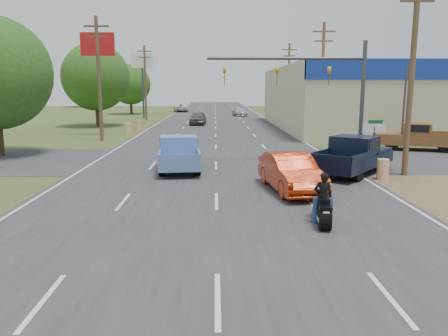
{
  "coord_description": "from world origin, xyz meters",
  "views": [
    {
      "loc": [
        -0.04,
        -8.41,
        4.34
      ],
      "look_at": [
        0.3,
        8.16,
        1.3
      ],
      "focal_mm": 35.0,
      "sensor_mm": 36.0,
      "label": 1
    }
  ],
  "objects_px": {
    "red_convertible": "(291,173)",
    "rider": "(323,200)",
    "motorcycle": "(323,209)",
    "brown_pickup": "(416,137)",
    "blue_pickup": "(179,153)",
    "distant_car_silver": "(240,112)",
    "navy_pickup": "(354,155)",
    "distant_car_grey": "(198,118)",
    "distant_car_white": "(181,108)"
  },
  "relations": [
    {
      "from": "motorcycle",
      "to": "brown_pickup",
      "type": "relative_size",
      "value": 0.38
    },
    {
      "from": "red_convertible",
      "to": "rider",
      "type": "xyz_separation_m",
      "value": [
        0.25,
        -4.6,
        0.0
      ]
    },
    {
      "from": "red_convertible",
      "to": "rider",
      "type": "distance_m",
      "value": 4.61
    },
    {
      "from": "brown_pickup",
      "to": "distant_car_grey",
      "type": "relative_size",
      "value": 1.34
    },
    {
      "from": "navy_pickup",
      "to": "motorcycle",
      "type": "bearing_deg",
      "value": -73.96
    },
    {
      "from": "navy_pickup",
      "to": "distant_car_silver",
      "type": "bearing_deg",
      "value": 133.28
    },
    {
      "from": "red_convertible",
      "to": "navy_pickup",
      "type": "height_order",
      "value": "navy_pickup"
    },
    {
      "from": "blue_pickup",
      "to": "distant_car_white",
      "type": "height_order",
      "value": "blue_pickup"
    },
    {
      "from": "distant_car_white",
      "to": "navy_pickup",
      "type": "bearing_deg",
      "value": 94.63
    },
    {
      "from": "red_convertible",
      "to": "distant_car_white",
      "type": "bearing_deg",
      "value": 90.36
    },
    {
      "from": "rider",
      "to": "distant_car_white",
      "type": "relative_size",
      "value": 0.3
    },
    {
      "from": "blue_pickup",
      "to": "distant_car_silver",
      "type": "bearing_deg",
      "value": 77.41
    },
    {
      "from": "red_convertible",
      "to": "motorcycle",
      "type": "relative_size",
      "value": 2.08
    },
    {
      "from": "motorcycle",
      "to": "distant_car_grey",
      "type": "distance_m",
      "value": 39.6
    },
    {
      "from": "distant_car_grey",
      "to": "distant_car_silver",
      "type": "height_order",
      "value": "distant_car_grey"
    },
    {
      "from": "distant_car_white",
      "to": "distant_car_grey",
      "type": "bearing_deg",
      "value": 90.33
    },
    {
      "from": "brown_pickup",
      "to": "distant_car_silver",
      "type": "xyz_separation_m",
      "value": [
        -10.3,
        38.87,
        -0.29
      ]
    },
    {
      "from": "distant_car_white",
      "to": "brown_pickup",
      "type": "bearing_deg",
      "value": 103.75
    },
    {
      "from": "motorcycle",
      "to": "brown_pickup",
      "type": "bearing_deg",
      "value": 64.65
    },
    {
      "from": "brown_pickup",
      "to": "distant_car_grey",
      "type": "xyz_separation_m",
      "value": [
        -16.27,
        22.22,
        -0.18
      ]
    },
    {
      "from": "motorcycle",
      "to": "brown_pickup",
      "type": "distance_m",
      "value": 20.11
    },
    {
      "from": "navy_pickup",
      "to": "distant_car_grey",
      "type": "xyz_separation_m",
      "value": [
        -9.21,
        30.68,
        -0.19
      ]
    },
    {
      "from": "rider",
      "to": "distant_car_grey",
      "type": "bearing_deg",
      "value": -74.99
    },
    {
      "from": "motorcycle",
      "to": "blue_pickup",
      "type": "bearing_deg",
      "value": 125.76
    },
    {
      "from": "distant_car_grey",
      "to": "rider",
      "type": "bearing_deg",
      "value": -79.8
    },
    {
      "from": "rider",
      "to": "blue_pickup",
      "type": "xyz_separation_m",
      "value": [
        -5.41,
        9.76,
        0.11
      ]
    },
    {
      "from": "red_convertible",
      "to": "distant_car_grey",
      "type": "bearing_deg",
      "value": 90.48
    },
    {
      "from": "rider",
      "to": "distant_car_silver",
      "type": "xyz_separation_m",
      "value": [
        0.44,
        55.79,
        -0.13
      ]
    },
    {
      "from": "motorcycle",
      "to": "brown_pickup",
      "type": "height_order",
      "value": "brown_pickup"
    },
    {
      "from": "blue_pickup",
      "to": "rider",
      "type": "bearing_deg",
      "value": -66.35
    },
    {
      "from": "motorcycle",
      "to": "rider",
      "type": "xyz_separation_m",
      "value": [
        0.01,
        0.07,
        0.28
      ]
    },
    {
      "from": "red_convertible",
      "to": "motorcycle",
      "type": "bearing_deg",
      "value": -95.28
    },
    {
      "from": "rider",
      "to": "distant_car_white",
      "type": "height_order",
      "value": "rider"
    },
    {
      "from": "navy_pickup",
      "to": "distant_car_white",
      "type": "xyz_separation_m",
      "value": [
        -13.53,
        59.78,
        -0.23
      ]
    },
    {
      "from": "motorcycle",
      "to": "distant_car_silver",
      "type": "xyz_separation_m",
      "value": [
        0.45,
        55.86,
        0.15
      ]
    },
    {
      "from": "motorcycle",
      "to": "distant_car_white",
      "type": "distance_m",
      "value": 69.02
    },
    {
      "from": "rider",
      "to": "motorcycle",
      "type": "bearing_deg",
      "value": 90.0
    },
    {
      "from": "motorcycle",
      "to": "red_convertible",
      "type": "bearing_deg",
      "value": 99.91
    },
    {
      "from": "motorcycle",
      "to": "rider",
      "type": "bearing_deg",
      "value": 90.0
    },
    {
      "from": "rider",
      "to": "brown_pickup",
      "type": "height_order",
      "value": "brown_pickup"
    },
    {
      "from": "distant_car_silver",
      "to": "brown_pickup",
      "type": "bearing_deg",
      "value": -84.1
    },
    {
      "from": "rider",
      "to": "distant_car_white",
      "type": "xyz_separation_m",
      "value": [
        -9.85,
        68.25,
        -0.06
      ]
    },
    {
      "from": "blue_pickup",
      "to": "navy_pickup",
      "type": "xyz_separation_m",
      "value": [
        9.08,
        -1.3,
        0.06
      ]
    },
    {
      "from": "distant_car_grey",
      "to": "red_convertible",
      "type": "bearing_deg",
      "value": -79.15
    },
    {
      "from": "distant_car_grey",
      "to": "distant_car_silver",
      "type": "distance_m",
      "value": 17.68
    },
    {
      "from": "navy_pickup",
      "to": "distant_car_grey",
      "type": "distance_m",
      "value": 32.03
    },
    {
      "from": "rider",
      "to": "distant_car_white",
      "type": "bearing_deg",
      "value": -74.82
    },
    {
      "from": "navy_pickup",
      "to": "blue_pickup",
      "type": "bearing_deg",
      "value": -148.75
    },
    {
      "from": "distant_car_white",
      "to": "motorcycle",
      "type": "bearing_deg",
      "value": 90.08
    },
    {
      "from": "blue_pickup",
      "to": "distant_car_white",
      "type": "relative_size",
      "value": 1.05
    }
  ]
}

